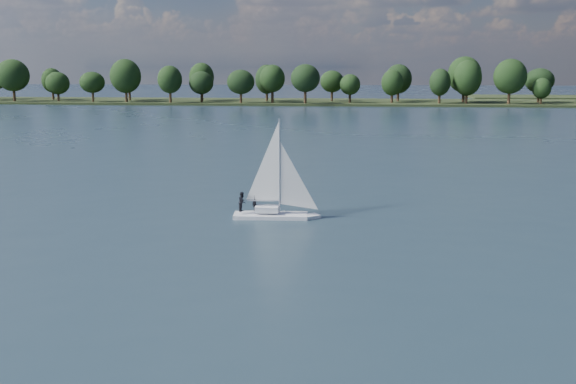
# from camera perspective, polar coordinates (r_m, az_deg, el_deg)

# --- Properties ---
(ground) EXTENTS (700.00, 700.00, 0.00)m
(ground) POSITION_cam_1_polar(r_m,az_deg,el_deg) (121.73, 5.44, 5.00)
(ground) COLOR #233342
(ground) RESTS_ON ground
(far_shore) EXTENTS (660.00, 40.00, 1.50)m
(far_shore) POSITION_cam_1_polar(r_m,az_deg,el_deg) (233.41, 5.53, 7.87)
(far_shore) COLOR black
(far_shore) RESTS_ON ground
(sailboat) EXTENTS (6.85, 2.23, 8.90)m
(sailboat) POSITION_cam_1_polar(r_m,az_deg,el_deg) (54.49, -1.50, 0.22)
(sailboat) COLOR silver
(sailboat) RESTS_ON ground
(treeline) EXTENTS (562.86, 73.82, 18.42)m
(treeline) POSITION_cam_1_polar(r_m,az_deg,el_deg) (228.92, 4.76, 9.85)
(treeline) COLOR black
(treeline) RESTS_ON ground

